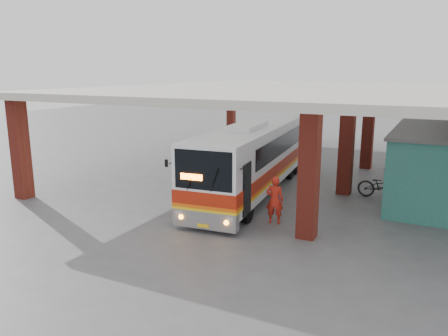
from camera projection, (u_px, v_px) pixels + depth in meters
ground at (258, 202)px, 18.67m from camera, size 90.00×90.00×0.00m
brick_columns at (323, 138)px, 21.93m from camera, size 20.10×21.60×4.35m
canopy_roof at (315, 90)px, 23.14m from camera, size 21.00×23.00×0.30m
coach_bus at (253, 158)px, 19.69m from camera, size 3.47×11.45×3.29m
motorcycle at (383, 186)px, 19.01m from camera, size 2.25×0.99×1.15m
pedestrian at (275, 200)px, 15.91m from camera, size 0.72×0.56×1.77m
red_chair at (392, 166)px, 23.76m from camera, size 0.57×0.57×0.88m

